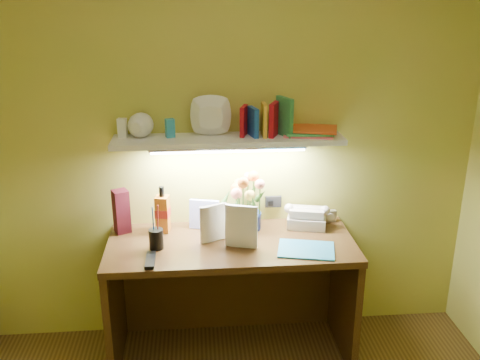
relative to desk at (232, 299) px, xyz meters
name	(u,v)px	position (x,y,z in m)	size (l,w,h in m)	color
desk	(232,299)	(0.00, 0.00, 0.00)	(1.40, 0.60, 0.75)	#3A210F
flower_bouquet	(245,202)	(0.10, 0.18, 0.54)	(0.21, 0.21, 0.34)	#0B163C
telephone	(307,216)	(0.47, 0.18, 0.44)	(0.23, 0.17, 0.14)	beige
desk_clock	(330,216)	(0.63, 0.23, 0.41)	(0.07, 0.04, 0.07)	silver
whisky_bottle	(162,209)	(-0.39, 0.18, 0.51)	(0.07, 0.07, 0.28)	#C56619
whisky_box	(121,211)	(-0.63, 0.19, 0.50)	(0.08, 0.08, 0.26)	#51111C
pen_cup	(156,232)	(-0.42, -0.04, 0.47)	(0.08, 0.08, 0.19)	black
art_card	(204,214)	(-0.15, 0.20, 0.46)	(0.17, 0.03, 0.17)	white
tv_remote	(150,260)	(-0.44, -0.20, 0.38)	(0.05, 0.17, 0.02)	black
blue_folder	(306,249)	(0.40, -0.14, 0.38)	(0.30, 0.22, 0.01)	#2A91C7
desk_book_a	(200,226)	(-0.17, -0.01, 0.49)	(0.17, 0.02, 0.22)	silver
desk_book_b	(225,225)	(-0.04, -0.04, 0.50)	(0.18, 0.02, 0.25)	white
wall_shelf	(224,134)	(-0.02, 0.18, 0.96)	(1.30, 0.27, 0.25)	white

